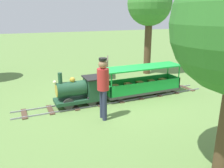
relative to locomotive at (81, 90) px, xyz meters
The scene contains 7 objects.
ground_plane 1.21m from the locomotive, 90.00° to the right, with size 60.00×60.00×0.00m, color #608442.
track 1.30m from the locomotive, 90.00° to the right, with size 0.71×6.40×0.04m.
locomotive is the anchor object (origin of this frame).
passenger_car 2.11m from the locomotive, 90.00° to the right, with size 0.77×2.70×0.97m.
conductor_person 1.25m from the locomotive, 166.53° to the right, with size 0.30×0.30×1.62m.
park_bench 3.47m from the locomotive, 33.88° to the right, with size 1.35×0.89×0.82m.
oak_tree_far 5.35m from the locomotive, 56.64° to the right, with size 1.91×1.91×4.05m.
Camera 1 is at (-6.26, 2.87, 2.64)m, focal length 36.77 mm.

